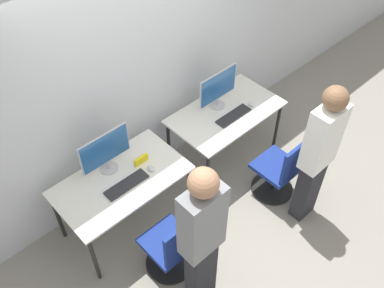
{
  "coord_description": "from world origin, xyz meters",
  "views": [
    {
      "loc": [
        -2.02,
        -2.02,
        3.91
      ],
      "look_at": [
        0.0,
        0.15,
        0.87
      ],
      "focal_mm": 40.0,
      "sensor_mm": 36.0,
      "label": 1
    }
  ],
  "objects_px": {
    "office_chair_left": "(172,248)",
    "monitor_left": "(105,151)",
    "mouse_left": "(151,168)",
    "person_left": "(202,236)",
    "keyboard_right": "(233,116)",
    "keyboard_left": "(127,185)",
    "office_chair_right": "(279,172)",
    "mouse_right": "(252,104)",
    "monitor_right": "(218,88)",
    "person_right": "(319,152)"
  },
  "relations": [
    {
      "from": "office_chair_left",
      "to": "person_left",
      "type": "xyz_separation_m",
      "value": [
        0.02,
        -0.37,
        0.62
      ]
    },
    {
      "from": "mouse_right",
      "to": "keyboard_left",
      "type": "bearing_deg",
      "value": 179.03
    },
    {
      "from": "monitor_right",
      "to": "office_chair_right",
      "type": "distance_m",
      "value": 1.15
    },
    {
      "from": "office_chair_left",
      "to": "mouse_right",
      "type": "xyz_separation_m",
      "value": [
        1.74,
        0.6,
        0.39
      ]
    },
    {
      "from": "office_chair_left",
      "to": "monitor_left",
      "type": "bearing_deg",
      "value": 90.5
    },
    {
      "from": "person_left",
      "to": "office_chair_right",
      "type": "bearing_deg",
      "value": 10.74
    },
    {
      "from": "monitor_right",
      "to": "person_right",
      "type": "xyz_separation_m",
      "value": [
        0.02,
        -1.32,
        -0.02
      ]
    },
    {
      "from": "keyboard_right",
      "to": "monitor_right",
      "type": "bearing_deg",
      "value": 90.0
    },
    {
      "from": "office_chair_left",
      "to": "mouse_right",
      "type": "distance_m",
      "value": 1.89
    },
    {
      "from": "monitor_left",
      "to": "person_left",
      "type": "height_order",
      "value": "person_left"
    },
    {
      "from": "monitor_left",
      "to": "office_chair_left",
      "type": "relative_size",
      "value": 0.63
    },
    {
      "from": "monitor_left",
      "to": "person_right",
      "type": "relative_size",
      "value": 0.31
    },
    {
      "from": "monitor_right",
      "to": "office_chair_right",
      "type": "relative_size",
      "value": 0.63
    },
    {
      "from": "mouse_right",
      "to": "keyboard_right",
      "type": "bearing_deg",
      "value": 178.0
    },
    {
      "from": "office_chair_left",
      "to": "monitor_right",
      "type": "xyz_separation_m",
      "value": [
        1.45,
        0.87,
        0.63
      ]
    },
    {
      "from": "person_left",
      "to": "office_chair_right",
      "type": "xyz_separation_m",
      "value": [
        1.46,
        0.28,
        -0.62
      ]
    },
    {
      "from": "mouse_left",
      "to": "person_left",
      "type": "bearing_deg",
      "value": -105.01
    },
    {
      "from": "mouse_right",
      "to": "office_chair_left",
      "type": "bearing_deg",
      "value": -160.93
    },
    {
      "from": "monitor_left",
      "to": "keyboard_left",
      "type": "relative_size",
      "value": 1.21
    },
    {
      "from": "keyboard_left",
      "to": "keyboard_right",
      "type": "height_order",
      "value": "same"
    },
    {
      "from": "monitor_right",
      "to": "keyboard_right",
      "type": "relative_size",
      "value": 1.21
    },
    {
      "from": "mouse_right",
      "to": "mouse_left",
      "type": "bearing_deg",
      "value": 179.05
    },
    {
      "from": "mouse_left",
      "to": "keyboard_right",
      "type": "xyz_separation_m",
      "value": [
        1.17,
        -0.01,
        -0.01
      ]
    },
    {
      "from": "mouse_left",
      "to": "person_right",
      "type": "height_order",
      "value": "person_right"
    },
    {
      "from": "monitor_left",
      "to": "mouse_right",
      "type": "xyz_separation_m",
      "value": [
        1.75,
        -0.32,
        -0.23
      ]
    },
    {
      "from": "keyboard_right",
      "to": "monitor_left",
      "type": "bearing_deg",
      "value": 168.03
    },
    {
      "from": "keyboard_right",
      "to": "mouse_right",
      "type": "bearing_deg",
      "value": -2.0
    },
    {
      "from": "keyboard_right",
      "to": "mouse_right",
      "type": "relative_size",
      "value": 4.97
    },
    {
      "from": "keyboard_left",
      "to": "monitor_right",
      "type": "distance_m",
      "value": 1.5
    },
    {
      "from": "monitor_left",
      "to": "keyboard_right",
      "type": "relative_size",
      "value": 1.21
    },
    {
      "from": "mouse_left",
      "to": "person_left",
      "type": "distance_m",
      "value": 1.05
    },
    {
      "from": "monitor_left",
      "to": "keyboard_left",
      "type": "distance_m",
      "value": 0.38
    },
    {
      "from": "keyboard_left",
      "to": "office_chair_left",
      "type": "relative_size",
      "value": 0.52
    },
    {
      "from": "mouse_left",
      "to": "keyboard_right",
      "type": "relative_size",
      "value": 0.2
    },
    {
      "from": "mouse_left",
      "to": "office_chair_right",
      "type": "distance_m",
      "value": 1.45
    },
    {
      "from": "office_chair_left",
      "to": "keyboard_right",
      "type": "relative_size",
      "value": 1.93
    },
    {
      "from": "person_left",
      "to": "person_right",
      "type": "bearing_deg",
      "value": -3.5
    },
    {
      "from": "keyboard_right",
      "to": "person_left",
      "type": "bearing_deg",
      "value": -145.65
    },
    {
      "from": "keyboard_left",
      "to": "person_left",
      "type": "height_order",
      "value": "person_left"
    },
    {
      "from": "office_chair_left",
      "to": "mouse_right",
      "type": "bearing_deg",
      "value": 19.07
    },
    {
      "from": "mouse_left",
      "to": "office_chair_left",
      "type": "xyz_separation_m",
      "value": [
        -0.29,
        -0.63,
        -0.39
      ]
    },
    {
      "from": "mouse_left",
      "to": "monitor_right",
      "type": "xyz_separation_m",
      "value": [
        1.17,
        0.24,
        0.23
      ]
    },
    {
      "from": "mouse_left",
      "to": "monitor_right",
      "type": "distance_m",
      "value": 1.21
    },
    {
      "from": "person_left",
      "to": "person_right",
      "type": "distance_m",
      "value": 1.46
    },
    {
      "from": "monitor_right",
      "to": "keyboard_right",
      "type": "bearing_deg",
      "value": -90.0
    },
    {
      "from": "mouse_left",
      "to": "monitor_right",
      "type": "height_order",
      "value": "monitor_right"
    },
    {
      "from": "keyboard_left",
      "to": "office_chair_right",
      "type": "xyz_separation_m",
      "value": [
        1.49,
        -0.72,
        -0.39
      ]
    },
    {
      "from": "person_left",
      "to": "monitor_right",
      "type": "height_order",
      "value": "person_left"
    },
    {
      "from": "monitor_left",
      "to": "person_right",
      "type": "bearing_deg",
      "value": -42.84
    },
    {
      "from": "monitor_left",
      "to": "mouse_left",
      "type": "distance_m",
      "value": 0.48
    }
  ]
}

